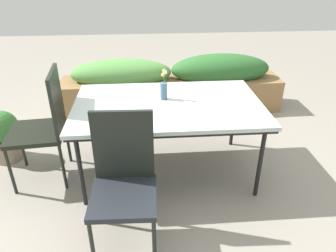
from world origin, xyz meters
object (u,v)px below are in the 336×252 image
at_px(dining_table, 168,108).
at_px(flower_vase, 164,88).
at_px(planter_box, 172,84).
at_px(chair_near_left, 124,177).
at_px(potted_plant, 4,135).
at_px(chair_end_left, 45,122).

xyz_separation_m(dining_table, flower_vase, (-0.03, 0.10, 0.15)).
xyz_separation_m(flower_vase, planter_box, (0.20, 1.33, -0.48)).
distance_m(dining_table, planter_box, 1.48).
relative_size(dining_table, chair_near_left, 1.69).
distance_m(flower_vase, planter_box, 1.43).
bearing_deg(chair_near_left, potted_plant, -39.51).
relative_size(chair_end_left, potted_plant, 1.96).
bearing_deg(chair_end_left, chair_near_left, -143.12).
bearing_deg(chair_near_left, planter_box, -101.59).
distance_m(dining_table, chair_near_left, 0.87).
height_order(planter_box, potted_plant, planter_box).
relative_size(dining_table, planter_box, 0.57).
bearing_deg(chair_end_left, dining_table, -95.96).
relative_size(flower_vase, planter_box, 0.10).
xyz_separation_m(flower_vase, potted_plant, (-1.60, 0.25, -0.55)).
xyz_separation_m(dining_table, potted_plant, (-1.63, 0.35, -0.41)).
distance_m(chair_near_left, planter_box, 2.28).
relative_size(dining_table, chair_end_left, 1.60).
bearing_deg(chair_near_left, dining_table, -113.18).
xyz_separation_m(chair_end_left, chair_near_left, (0.72, -0.79, -0.04)).
bearing_deg(dining_table, potted_plant, 168.01).
relative_size(dining_table, potted_plant, 3.12).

